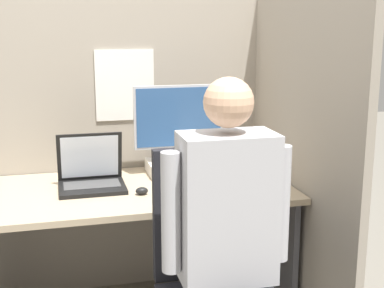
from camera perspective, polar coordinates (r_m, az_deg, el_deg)
name	(u,v)px	position (r m, az deg, el deg)	size (l,w,h in m)	color
cubicle_panel_back	(121,146)	(3.04, -7.57, -0.21)	(2.07, 0.05, 1.67)	gray
cubicle_panel_right	(290,158)	(2.80, 10.37, -1.47)	(0.04, 1.42, 1.67)	gray
desk	(133,219)	(2.73, -6.33, -8.00)	(1.57, 0.76, 0.71)	tan
paper_box	(179,167)	(2.91, -1.37, -2.48)	(0.34, 0.24, 0.07)	white
monitor	(179,121)	(2.86, -1.41, 2.42)	(0.48, 0.20, 0.41)	#B2B2B7
laptop	(91,178)	(2.69, -10.67, -3.55)	(0.32, 0.26, 0.27)	black
mouse	(142,191)	(2.56, -5.37, -5.01)	(0.06, 0.04, 0.04)	black
stapler	(261,168)	(2.94, 7.35, -2.60)	(0.04, 0.16, 0.05)	#A31919
carrot_toy	(175,191)	(2.54, -1.85, -5.00)	(0.05, 0.16, 0.05)	orange
office_chair	(217,280)	(2.15, 2.71, -14.30)	(0.52, 0.56, 1.03)	black
person	(232,238)	(1.92, 4.26, -10.02)	(0.48, 0.43, 1.33)	black
coffee_mug	(241,158)	(3.03, 5.30, -1.55)	(0.08, 0.08, 0.11)	white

